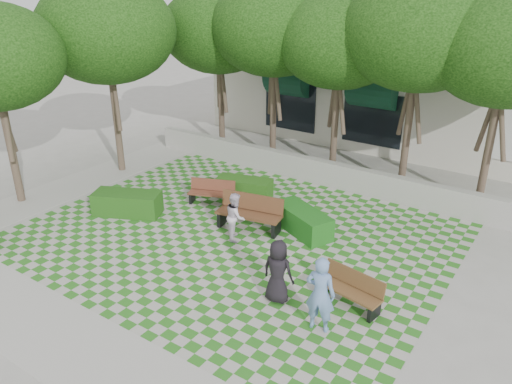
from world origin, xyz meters
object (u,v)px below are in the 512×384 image
Objects in this scene: hedge_midleft at (244,188)px; person_dark at (278,271)px; bench_mid at (250,213)px; hedge_west at (127,203)px; bench_east at (350,290)px; bench_west at (212,193)px; person_blue at (320,294)px; person_white at (236,216)px; hedge_midright at (302,221)px.

person_dark is (4.17, -4.48, 0.46)m from hedge_midleft.
bench_mid is 4.10m from hedge_west.
bench_west is (-6.25, 2.62, -0.01)m from bench_east.
person_blue is at bearing -41.62° from hedge_midleft.
person_white is at bearing -99.66° from bench_mid.
hedge_midright is at bearing -73.88° from person_dark.
hedge_midleft is at bearing 159.25° from hedge_midright.
bench_west is 1.03× the size of person_dark.
bench_west is 7.17m from person_blue.
bench_mid is 1.32× the size of person_dark.
person_white is (3.87, 0.66, 0.35)m from hedge_west.
bench_west is at bearing 167.13° from bench_east.
hedge_midright is 2.06m from person_white.
bench_west is at bearing 51.42° from hedge_west.
hedge_midright is 3.15m from hedge_midleft.
hedge_midleft is 1.33× the size of person_white.
person_blue is at bearing -48.30° from bench_mid.
bench_mid is at bearing 19.96° from hedge_west.
bench_mid is 1.02× the size of hedge_midright.
person_white is at bearing -133.93° from hedge_midright.
bench_west is 0.85× the size of hedge_midleft.
person_blue is at bearing -89.05° from bench_east.
bench_east is 1.30m from person_blue.
person_blue reaches higher than hedge_west.
person_dark is (6.50, -1.24, 0.42)m from hedge_west.
bench_west reaches higher than hedge_midleft.
person_white is (-4.12, 1.10, 0.31)m from bench_east.
bench_west is 1.21m from hedge_midleft.
person_dark is at bearing -10.84° from hedge_west.
hedge_midleft is 1.21× the size of person_dark.
hedge_midright is (3.53, -0.06, -0.03)m from bench_west.
bench_east is at bearing -140.98° from person_white.
hedge_west reaches higher than hedge_midleft.
hedge_midleft is 3.99m from hedge_west.
hedge_west is at bearing 63.62° from person_white.
bench_east reaches higher than bench_west.
person_white reaches higher than bench_mid.
hedge_west is 3.94m from person_white.
person_dark is at bearing -57.16° from bench_west.
bench_mid is (-4.13, 1.83, 0.10)m from bench_east.
bench_mid is at bearing -48.84° from person_dark.
hedge_midright is 4.55m from person_blue.
bench_mid is 0.98× the size of hedge_west.
bench_west reaches higher than hedge_west.
person_dark reaches higher than hedge_midleft.
bench_mid is at bearing 165.92° from bench_east.
person_dark reaches higher than hedge_midright.
hedge_west is 1.34× the size of person_dark.
hedge_west is (-7.98, 0.43, -0.03)m from bench_east.
person_blue reaches higher than bench_west.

